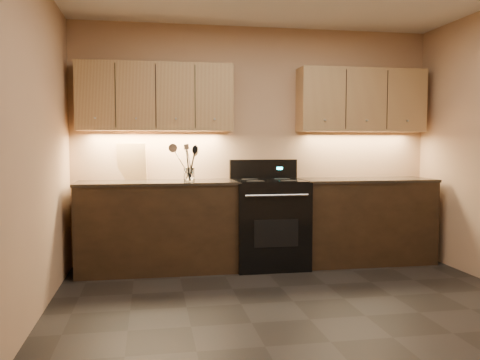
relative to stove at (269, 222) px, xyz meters
name	(u,v)px	position (x,y,z in m)	size (l,w,h in m)	color
floor	(310,319)	(-0.08, -1.68, -0.48)	(4.00, 4.00, 0.00)	black
wall_back	(256,145)	(-0.08, 0.32, 0.82)	(4.00, 0.04, 2.60)	tan
wall_left	(22,146)	(-2.08, -1.68, 0.82)	(0.04, 4.00, 2.60)	tan
counter_left	(157,226)	(-1.18, 0.02, -0.01)	(1.62, 0.62, 0.93)	black
counter_right	(365,220)	(1.10, 0.02, -0.01)	(1.46, 0.62, 0.93)	black
stove	(269,222)	(0.00, 0.00, 0.00)	(0.76, 0.68, 1.14)	black
upper_cab_left	(156,97)	(-1.18, 0.17, 1.32)	(1.60, 0.30, 0.70)	tan
upper_cab_right	(361,101)	(1.10, 0.17, 1.32)	(1.44, 0.30, 0.70)	tan
outlet_plate	(137,162)	(-1.38, 0.31, 0.64)	(0.09, 0.01, 0.12)	#B2B5BA
utensil_crock	(189,175)	(-0.85, -0.04, 0.51)	(0.13, 0.13, 0.14)	white
cutting_board	(132,162)	(-1.44, 0.28, 0.65)	(0.31, 0.02, 0.40)	tan
wooden_spoon	(186,163)	(-0.88, -0.05, 0.64)	(0.06, 0.06, 0.34)	tan
black_spoon	(189,163)	(-0.85, -0.03, 0.64)	(0.06, 0.06, 0.35)	black
black_turner	(190,161)	(-0.85, -0.06, 0.66)	(0.08, 0.08, 0.38)	black
steel_spatula	(193,161)	(-0.81, -0.04, 0.66)	(0.08, 0.08, 0.38)	silver
steel_skimmer	(191,160)	(-0.83, -0.04, 0.67)	(0.09, 0.09, 0.40)	silver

